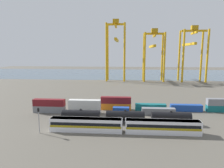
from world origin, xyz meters
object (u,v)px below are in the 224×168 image
at_px(passenger_train, 124,125).
at_px(gantry_crane_central, 153,50).
at_px(signal_mast, 39,117).
at_px(gantry_crane_west, 116,45).
at_px(gantry_crane_east, 192,48).
at_px(freight_tank_row, 125,117).
at_px(shipping_container_0, 49,109).
at_px(shipping_container_7, 116,106).

relative_size(passenger_train, gantry_crane_central, 1.03).
bearing_deg(signal_mast, gantry_crane_central, 67.99).
distance_m(passenger_train, gantry_crane_west, 114.50).
xyz_separation_m(signal_mast, gantry_crane_east, (76.37, 113.50, 21.51)).
height_order(passenger_train, freight_tank_row, freight_tank_row).
relative_size(signal_mast, shipping_container_0, 0.61).
relative_size(freight_tank_row, shipping_container_7, 3.45).
distance_m(signal_mast, gantry_crane_central, 124.02).
distance_m(freight_tank_row, shipping_container_0, 30.72).
height_order(passenger_train, signal_mast, signal_mast).
height_order(passenger_train, gantry_crane_central, gantry_crane_central).
distance_m(gantry_crane_west, gantry_crane_central, 30.78).
bearing_deg(freight_tank_row, shipping_container_0, 162.09).
xyz_separation_m(gantry_crane_central, gantry_crane_east, (30.50, 0.04, 1.38)).
xyz_separation_m(shipping_container_0, shipping_container_7, (25.32, 5.86, 0.00)).
bearing_deg(gantry_crane_central, shipping_container_0, -118.45).
relative_size(signal_mast, gantry_crane_central, 0.18).
bearing_deg(gantry_crane_central, signal_mast, -112.01).
distance_m(freight_tank_row, gantry_crane_east, 118.13).
bearing_deg(shipping_container_7, shipping_container_0, -166.97).
bearing_deg(passenger_train, freight_tank_row, 87.61).
height_order(shipping_container_7, gantry_crane_west, gantry_crane_west).
bearing_deg(freight_tank_row, passenger_train, -92.39).
distance_m(passenger_train, gantry_crane_east, 125.15).
distance_m(freight_tank_row, gantry_crane_west, 106.97).
xyz_separation_m(passenger_train, freight_tank_row, (0.33, 7.84, -0.08)).
xyz_separation_m(shipping_container_7, gantry_crane_east, (55.97, 87.92, 25.04)).
xyz_separation_m(passenger_train, shipping_container_7, (-3.58, 23.14, -0.84)).
height_order(signal_mast, gantry_crane_east, gantry_crane_east).
bearing_deg(gantry_crane_central, gantry_crane_west, -179.87).
xyz_separation_m(passenger_train, gantry_crane_central, (21.88, 111.02, 22.82)).
distance_m(shipping_container_0, gantry_crane_west, 99.79).
relative_size(signal_mast, shipping_container_7, 0.61).
height_order(freight_tank_row, gantry_crane_west, gantry_crane_west).
relative_size(shipping_container_0, gantry_crane_central, 0.29).
relative_size(shipping_container_0, shipping_container_7, 1.00).
height_order(shipping_container_0, gantry_crane_east, gantry_crane_east).
xyz_separation_m(freight_tank_row, gantry_crane_central, (21.56, 103.18, 22.90)).
bearing_deg(passenger_train, shipping_container_0, 149.11).
xyz_separation_m(shipping_container_7, gantry_crane_west, (-5.03, 87.80, 27.82)).
distance_m(shipping_container_7, gantry_crane_west, 92.24).
height_order(passenger_train, gantry_crane_west, gantry_crane_west).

